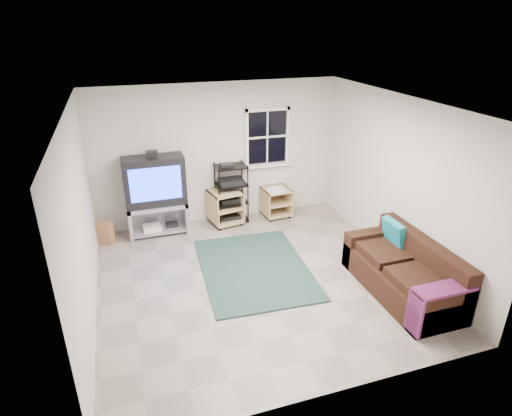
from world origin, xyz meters
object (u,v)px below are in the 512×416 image
object	(u,v)px
tv_unit	(155,189)
av_rack	(231,197)
side_table_left	(224,206)
sofa	(404,273)
side_table_right	(275,200)

from	to	relation	value
tv_unit	av_rack	bearing A→B (deg)	2.22
side_table_left	sofa	distance (m)	3.54
av_rack	side_table_left	distance (m)	0.22
side_table_left	sofa	world-z (taller)	sofa
side_table_left	side_table_right	xyz separation A→B (m)	(1.04, 0.00, -0.02)
tv_unit	sofa	world-z (taller)	tv_unit
av_rack	sofa	size ratio (longest dim) A/B	0.61
side_table_right	sofa	xyz separation A→B (m)	(0.83, -3.01, -0.02)
tv_unit	side_table_left	size ratio (longest dim) A/B	2.37
sofa	side_table_right	bearing A→B (deg)	105.45
av_rack	side_table_right	xyz separation A→B (m)	(0.89, -0.02, -0.17)
sofa	av_rack	bearing A→B (deg)	119.54
side_table_right	av_rack	bearing A→B (deg)	178.66
sofa	side_table_left	bearing A→B (deg)	121.83
tv_unit	side_table_right	bearing A→B (deg)	0.84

